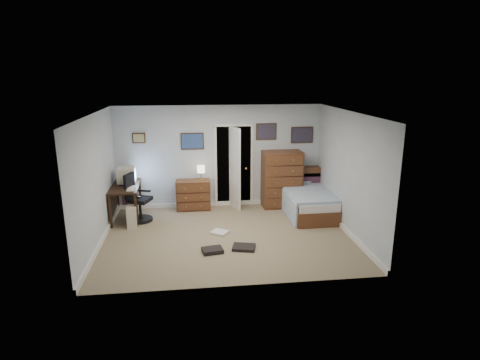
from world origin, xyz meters
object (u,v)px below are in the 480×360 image
object	(u,v)px
computer_desk	(121,193)
tall_dresser	(281,179)
office_chair	(137,203)
bed	(306,201)
low_dresser	(193,195)

from	to	relation	value
computer_desk	tall_dresser	size ratio (longest dim) A/B	0.98
tall_dresser	computer_desk	bearing A→B (deg)	-176.27
office_chair	bed	xyz separation A→B (m)	(3.90, 0.00, -0.12)
low_dresser	tall_dresser	world-z (taller)	tall_dresser
computer_desk	tall_dresser	bearing A→B (deg)	3.14
office_chair	bed	world-z (taller)	office_chair
computer_desk	bed	world-z (taller)	computer_desk
bed	office_chair	bearing A→B (deg)	179.02
low_dresser	tall_dresser	xyz separation A→B (m)	(2.17, -0.02, 0.33)
computer_desk	tall_dresser	world-z (taller)	tall_dresser
bed	tall_dresser	bearing A→B (deg)	126.79
computer_desk	low_dresser	bearing A→B (deg)	11.25
computer_desk	tall_dresser	xyz separation A→B (m)	(3.80, 0.37, 0.10)
bed	computer_desk	bearing A→B (deg)	175.77
office_chair	tall_dresser	bearing A→B (deg)	30.75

